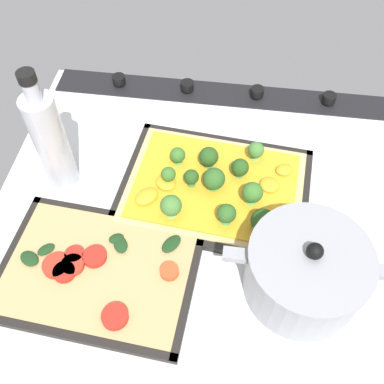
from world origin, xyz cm
name	(u,v)px	position (x,y,z in cm)	size (l,w,h in cm)	color
ground_plane	(205,216)	(0.00, 0.00, -1.50)	(74.81, 67.92, 3.00)	silver
stove_control_panel	(222,93)	(0.00, -30.46, 0.56)	(71.82, 7.00, 2.60)	black
baking_tray_front	(215,189)	(-1.10, -4.66, 0.37)	(35.48, 27.87, 1.30)	black
broccoli_pizza	(216,186)	(-1.31, -4.06, 2.16)	(32.87, 25.26, 5.81)	tan
baking_tray_back	(98,272)	(15.54, 14.08, 0.38)	(32.43, 24.71, 1.30)	black
veggie_pizza_back	(96,270)	(15.72, 14.09, 1.12)	(29.86, 22.14, 1.90)	tan
cooking_pot	(306,272)	(-16.10, 12.13, 5.11)	(24.83, 17.98, 12.51)	gray
oil_bottle	(50,141)	(26.69, -3.74, 10.29)	(5.48, 5.48, 24.34)	#B7BCC6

